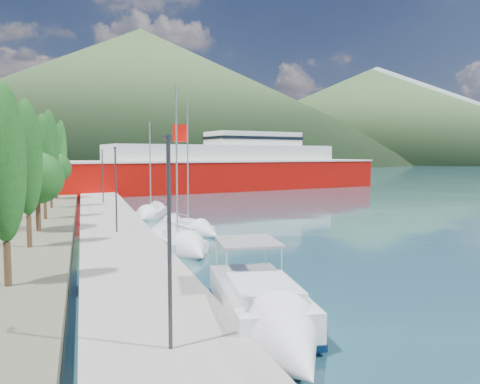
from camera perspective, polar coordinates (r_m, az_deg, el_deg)
name	(u,v)px	position (r m, az deg, el deg)	size (l,w,h in m)	color
ground	(123,176)	(139.84, -14.10, 1.85)	(1400.00, 1400.00, 0.00)	#1D414D
quay	(108,218)	(45.68, -15.74, -3.03)	(5.00, 88.00, 0.80)	gray
hills_far	(194,103)	(659.18, -5.58, 10.74)	(1480.00, 900.00, 180.00)	slate
hills_near	(214,105)	(408.96, -3.18, 10.58)	(1010.00, 520.00, 115.00)	#334E29
tree_row	(50,160)	(51.96, -22.20, 3.65)	(3.82, 63.06, 11.27)	#47301E
lamp_posts	(116,186)	(34.50, -14.92, 0.72)	(0.15, 43.65, 6.06)	#2D2D33
motor_cruiser	(269,321)	(16.72, 3.56, -15.45)	(4.06, 9.94, 3.56)	#051731
sailboat_near	(185,247)	(30.76, -6.69, -6.69)	(3.39, 8.46, 11.83)	silver
sailboat_mid	(197,230)	(37.66, -5.20, -4.65)	(4.12, 8.24, 11.47)	silver
sailboat_far	(148,215)	(47.53, -11.15, -2.78)	(4.57, 7.51, 10.53)	silver
ferry	(225,169)	(84.46, -1.82, 2.77)	(61.74, 23.87, 12.00)	#B20904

